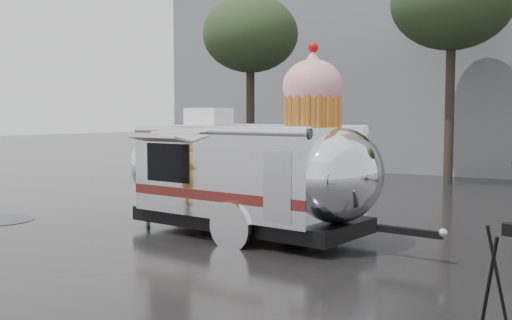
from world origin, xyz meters
The scene contains 8 objects.
ground centered at (0.00, 0.00, 0.00)m, with size 120.00×120.00×0.00m, color black.
puddles centered at (0.13, 2.18, 0.01)m, with size 15.86×9.75×0.01m.
grey_building centered at (-4.00, 24.00, 6.50)m, with size 22.00×12.00×13.00m, color slate.
tree_left centered at (-7.00, 13.00, 5.48)m, with size 3.64×3.64×6.95m.
tree_mid centered at (0.00, 15.00, 6.34)m, with size 4.20×4.20×8.03m.
barricade_row centered at (-5.55, 9.96, 0.52)m, with size 4.30×0.80×1.00m.
airstream_trailer centered at (-1.00, 3.74, 1.35)m, with size 7.13×2.90×3.85m.
tripod centered at (4.67, -1.05, 0.92)m, with size 0.60×0.63×1.54m.
Camera 1 is at (5.50, -6.33, 2.42)m, focal length 42.00 mm.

